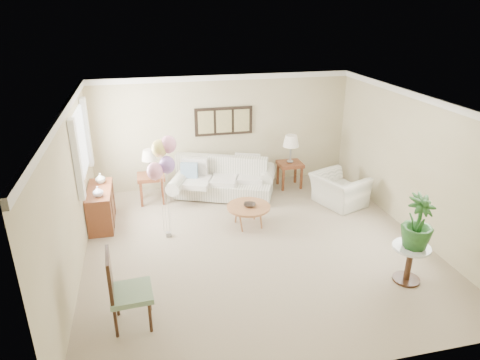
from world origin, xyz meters
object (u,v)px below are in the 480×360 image
Objects in this scene: sofa at (224,181)px; coffee_table at (249,207)px; accent_chair at (124,288)px; balloon_cluster at (163,158)px; armchair at (339,190)px.

coffee_table is (0.19, -1.52, 0.05)m from sofa.
accent_chair is at bearing -134.22° from coffee_table.
balloon_cluster reaches higher than sofa.
coffee_table is at bearing 82.92° from armchair.
coffee_table is 2.20m from armchair.
sofa is at bearing 97.18° from coffee_table.
coffee_table is at bearing 1.82° from balloon_cluster.
armchair is 0.93× the size of accent_chair.
balloon_cluster is (-3.71, -0.55, 1.22)m from armchair.
accent_chair is (-2.09, -3.87, 0.24)m from sofa.
armchair is at bearing -23.64° from sofa.
accent_chair reaches higher than armchair.
balloon_cluster reaches higher than accent_chair.
sofa is 4.41m from accent_chair.
balloon_cluster is at bearing 72.81° from accent_chair.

